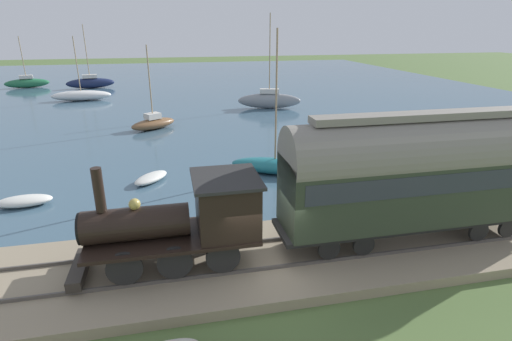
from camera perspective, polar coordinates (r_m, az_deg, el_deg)
ground_plane at (r=13.87m, az=0.86°, el=-14.52°), size 200.00×200.00×0.00m
harbor_water at (r=55.13m, az=-9.65°, el=11.52°), size 80.00×80.00×0.01m
rail_embankment at (r=14.22m, az=0.34°, el=-12.69°), size 5.06×56.00×0.48m
steam_locomotive at (r=13.01m, az=-9.36°, el=-6.42°), size 2.36×6.00×3.48m
passenger_coach at (r=15.13m, az=22.00°, el=-0.02°), size 2.28×10.01×4.66m
sailboat_green at (r=62.69m, az=-29.89°, el=10.83°), size 2.55×5.55×6.59m
sailboat_teal at (r=22.44m, az=2.74°, el=0.76°), size 3.52×5.18×7.75m
sailboat_navy at (r=58.58m, az=-22.58°, el=11.53°), size 2.39×6.20×8.04m
sailboat_brown at (r=33.31m, az=-14.47°, el=6.63°), size 3.30×3.99×6.51m
sailboat_white at (r=49.02m, az=-23.68°, el=9.80°), size 1.92×6.33×6.84m
sailboat_gray at (r=40.66m, az=1.91°, el=10.03°), size 2.59×6.38×9.00m
rowboat_near_shore at (r=21.34m, az=-30.21°, el=-3.78°), size 1.27×2.49×0.47m
rowboat_far_out at (r=21.99m, az=-14.76°, el=-1.02°), size 2.36×2.20×0.43m
rowboat_off_pier at (r=27.33m, az=9.13°, el=3.47°), size 1.50×2.57×0.40m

